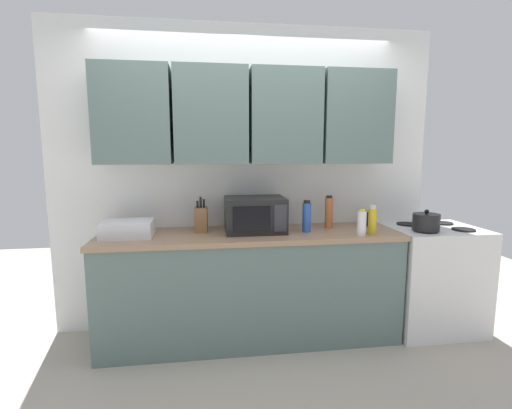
{
  "coord_description": "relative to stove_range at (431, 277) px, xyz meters",
  "views": [
    {
      "loc": [
        -0.36,
        -3.21,
        1.56
      ],
      "look_at": [
        0.05,
        -0.25,
        1.12
      ],
      "focal_mm": 26.09,
      "sensor_mm": 36.0,
      "label": 1
    }
  ],
  "objects": [
    {
      "name": "bottle_blue_cleaner",
      "position": [
        -1.14,
        -0.02,
        0.57
      ],
      "size": [
        0.07,
        0.07,
        0.26
      ],
      "color": "#2D56B7",
      "rests_on": "counter_run"
    },
    {
      "name": "dish_rack",
      "position": [
        -2.54,
        0.02,
        0.51
      ],
      "size": [
        0.38,
        0.3,
        0.12
      ],
      "primitive_type": "cube",
      "color": "silver",
      "rests_on": "counter_run"
    },
    {
      "name": "knife_block",
      "position": [
        -1.99,
        0.1,
        0.55
      ],
      "size": [
        0.11,
        0.13,
        0.29
      ],
      "color": "brown",
      "rests_on": "counter_run"
    },
    {
      "name": "stove_range",
      "position": [
        0.0,
        0.0,
        0.0
      ],
      "size": [
        0.76,
        0.64,
        0.91
      ],
      "color": "silver",
      "rests_on": "ground_plane"
    },
    {
      "name": "bottle_yellow_mustard",
      "position": [
        -0.64,
        -0.16,
        0.55
      ],
      "size": [
        0.07,
        0.07,
        0.23
      ],
      "color": "gold",
      "rests_on": "counter_run"
    },
    {
      "name": "bottle_spice_jar",
      "position": [
        -0.91,
        0.11,
        0.58
      ],
      "size": [
        0.07,
        0.07,
        0.28
      ],
      "color": "#BC6638",
      "rests_on": "counter_run"
    },
    {
      "name": "counter_run",
      "position": [
        -1.59,
        0.02,
        -0.0
      ],
      "size": [
        2.41,
        0.63,
        0.9
      ],
      "color": "slate",
      "rests_on": "ground_plane"
    },
    {
      "name": "bottle_soy_dark",
      "position": [
        -0.53,
        0.15,
        0.51
      ],
      "size": [
        0.07,
        0.07,
        0.15
      ],
      "color": "black",
      "rests_on": "counter_run"
    },
    {
      "name": "kettle",
      "position": [
        -0.17,
        -0.14,
        0.53
      ],
      "size": [
        0.21,
        0.21,
        0.17
      ],
      "color": "black",
      "rests_on": "stove_range"
    },
    {
      "name": "microwave",
      "position": [
        -1.55,
        0.05,
        0.59
      ],
      "size": [
        0.48,
        0.37,
        0.28
      ],
      "color": "black",
      "rests_on": "counter_run"
    },
    {
      "name": "ground_plane",
      "position": [
        -1.59,
        -0.68,
        -0.45
      ],
      "size": [
        8.0,
        8.0,
        0.0
      ],
      "primitive_type": "plane",
      "color": "#B2A899"
    },
    {
      "name": "bottle_white_jar",
      "position": [
        -0.75,
        -0.2,
        0.55
      ],
      "size": [
        0.07,
        0.07,
        0.21
      ],
      "color": "white",
      "rests_on": "counter_run"
    },
    {
      "name": "wall_back_with_cabinets",
      "position": [
        -1.59,
        0.25,
        1.12
      ],
      "size": [
        3.28,
        0.38,
        2.6
      ],
      "color": "white",
      "rests_on": "ground_plane"
    }
  ]
}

